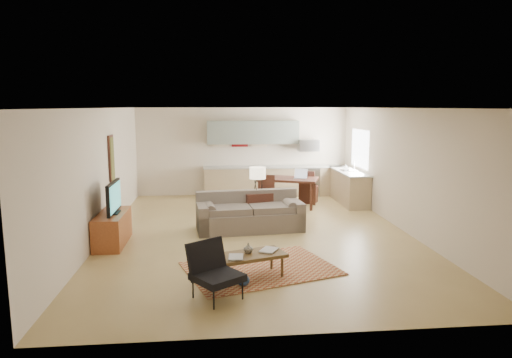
{
  "coord_description": "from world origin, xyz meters",
  "views": [
    {
      "loc": [
        -0.96,
        -9.58,
        2.73
      ],
      "look_at": [
        0.0,
        0.3,
        1.15
      ],
      "focal_mm": 32.0,
      "sensor_mm": 36.0,
      "label": 1
    }
  ],
  "objects": [
    {
      "name": "room",
      "position": [
        0.0,
        0.0,
        1.35
      ],
      "size": [
        9.0,
        9.0,
        9.0
      ],
      "color": "#A4884F",
      "rests_on": "ground"
    },
    {
      "name": "kitchen_counter_back",
      "position": [
        0.9,
        4.18,
        0.46
      ],
      "size": [
        4.26,
        0.64,
        0.92
      ],
      "primitive_type": null,
      "color": "tan",
      "rests_on": "ground"
    },
    {
      "name": "kitchen_counter_right",
      "position": [
        2.93,
        3.0,
        0.46
      ],
      "size": [
        0.64,
        2.26,
        0.92
      ],
      "primitive_type": null,
      "color": "tan",
      "rests_on": "ground"
    },
    {
      "name": "kitchen_range",
      "position": [
        2.0,
        4.18,
        0.45
      ],
      "size": [
        0.62,
        0.62,
        0.9
      ],
      "primitive_type": "cube",
      "color": "#A5A8AD",
      "rests_on": "ground"
    },
    {
      "name": "kitchen_microwave",
      "position": [
        2.0,
        4.2,
        1.55
      ],
      "size": [
        0.62,
        0.4,
        0.35
      ],
      "primitive_type": "cube",
      "color": "#A5A8AD",
      "rests_on": "room"
    },
    {
      "name": "upper_cabinets",
      "position": [
        0.3,
        4.33,
        1.95
      ],
      "size": [
        2.8,
        0.34,
        0.7
      ],
      "primitive_type": "cube",
      "color": "gray",
      "rests_on": "room"
    },
    {
      "name": "window_right",
      "position": [
        3.23,
        3.0,
        1.55
      ],
      "size": [
        0.02,
        1.4,
        1.05
      ],
      "primitive_type": "cube",
      "color": "white",
      "rests_on": "room"
    },
    {
      "name": "wall_art_left",
      "position": [
        -3.21,
        0.9,
        1.55
      ],
      "size": [
        0.06,
        0.42,
        1.1
      ],
      "primitive_type": null,
      "color": "olive",
      "rests_on": "room"
    },
    {
      "name": "triptych",
      "position": [
        -0.1,
        4.47,
        1.75
      ],
      "size": [
        1.7,
        0.04,
        0.5
      ],
      "primitive_type": null,
      "color": "#F5DFBD",
      "rests_on": "room"
    },
    {
      "name": "rug",
      "position": [
        -0.16,
        -2.21,
        0.01
      ],
      "size": [
        2.82,
        2.35,
        0.02
      ],
      "primitive_type": "cube",
      "rotation": [
        0.0,
        0.0,
        0.32
      ],
      "color": "#973C22",
      "rests_on": "floor"
    },
    {
      "name": "sofa",
      "position": [
        -0.14,
        0.28,
        0.42
      ],
      "size": [
        2.52,
        1.3,
        0.84
      ],
      "primitive_type": null,
      "rotation": [
        0.0,
        0.0,
        0.1
      ],
      "color": "#665A4F",
      "rests_on": "floor"
    },
    {
      "name": "coffee_table",
      "position": [
        -0.49,
        -2.64,
        0.21
      ],
      "size": [
        1.46,
        0.94,
        0.41
      ],
      "primitive_type": null,
      "rotation": [
        0.0,
        0.0,
        0.32
      ],
      "color": "#533B1C",
      "rests_on": "floor"
    },
    {
      "name": "book_a",
      "position": [
        -0.73,
        -2.78,
        0.42
      ],
      "size": [
        0.27,
        0.34,
        0.03
      ],
      "primitive_type": "imported",
      "rotation": [
        0.0,
        0.0,
        -0.08
      ],
      "color": "maroon",
      "rests_on": "coffee_table"
    },
    {
      "name": "book_b",
      "position": [
        -0.16,
        -2.42,
        0.42
      ],
      "size": [
        0.52,
        0.53,
        0.02
      ],
      "primitive_type": "imported",
      "rotation": [
        0.0,
        0.0,
        -0.5
      ],
      "color": "navy",
      "rests_on": "coffee_table"
    },
    {
      "name": "vase",
      "position": [
        -0.4,
        -2.56,
        0.49
      ],
      "size": [
        0.21,
        0.21,
        0.16
      ],
      "primitive_type": "imported",
      "rotation": [
        0.0,
        0.0,
        -0.17
      ],
      "color": "black",
      "rests_on": "coffee_table"
    },
    {
      "name": "armchair",
      "position": [
        -0.91,
        -3.35,
        0.41
      ],
      "size": [
        0.99,
        0.99,
        0.81
      ],
      "primitive_type": null,
      "rotation": [
        0.0,
        0.0,
        0.62
      ],
      "color": "black",
      "rests_on": "floor"
    },
    {
      "name": "tv_credenza",
      "position": [
        -2.96,
        -0.51,
        0.32
      ],
      "size": [
        0.53,
        1.37,
        0.63
      ],
      "primitive_type": null,
      "color": "brown",
      "rests_on": "floor"
    },
    {
      "name": "tv",
      "position": [
        -2.91,
        -0.51,
        0.95
      ],
      "size": [
        0.11,
        1.06,
        0.63
      ],
      "primitive_type": null,
      "color": "black",
      "rests_on": "tv_credenza"
    },
    {
      "name": "console_table",
      "position": [
        0.08,
        0.73,
        0.38
      ],
      "size": [
        0.75,
        0.6,
        0.76
      ],
      "primitive_type": null,
      "rotation": [
        0.0,
        0.0,
        0.27
      ],
      "color": "#371B13",
      "rests_on": "floor"
    },
    {
      "name": "table_lamp",
      "position": [
        0.08,
        0.73,
        1.07
      ],
      "size": [
        0.48,
        0.48,
        0.61
      ],
      "primitive_type": null,
      "rotation": [
        0.0,
        0.0,
        0.37
      ],
      "color": "beige",
      "rests_on": "console_table"
    },
    {
      "name": "dining_table",
      "position": [
        1.11,
        2.59,
        0.4
      ],
      "size": [
        1.79,
        1.38,
        0.8
      ],
      "primitive_type": null,
      "rotation": [
        0.0,
        0.0,
        -0.34
      ],
      "color": "#371B13",
      "rests_on": "floor"
    },
    {
      "name": "dining_chair_near",
      "position": [
        0.43,
        2.1,
        0.47
      ],
      "size": [
        0.53,
        0.55,
        0.94
      ],
      "primitive_type": null,
      "rotation": [
        0.0,
        0.0,
        -0.2
      ],
      "color": "#371B13",
      "rests_on": "floor"
    },
    {
      "name": "dining_chair_far",
      "position": [
        1.78,
        3.07,
        0.47
      ],
      "size": [
        0.62,
        0.63,
        0.95
      ],
      "primitive_type": null,
      "rotation": [
        0.0,
        0.0,
        2.65
      ],
      "color": "#371B13",
      "rests_on": "floor"
    },
    {
      "name": "laptop",
      "position": [
        1.42,
        2.48,
        0.93
      ],
      "size": [
        0.4,
        0.35,
        0.25
      ],
      "primitive_type": null,
      "rotation": [
        0.0,
        0.0,
        -0.34
      ],
      "color": "#A5A8AD",
      "rests_on": "dining_table"
    },
    {
      "name": "soap_bottle",
      "position": [
        2.83,
        2.97,
        1.02
      ],
      "size": [
        0.12,
        0.13,
        0.19
      ],
      "primitive_type": "imported",
      "rotation": [
        0.0,
        0.0,
        -0.23
      ],
      "color": "#F5DFBD",
      "rests_on": "kitchen_counter_right"
    }
  ]
}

